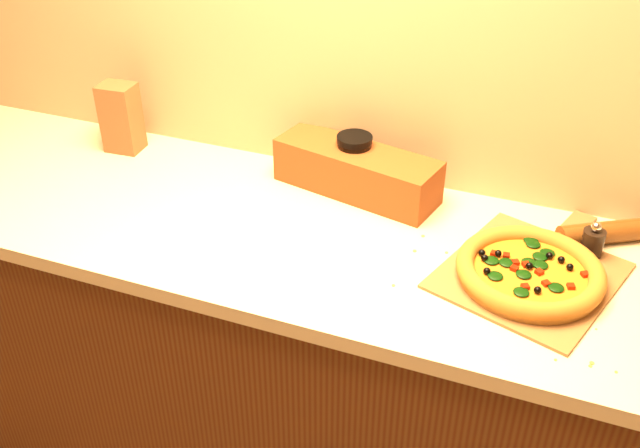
# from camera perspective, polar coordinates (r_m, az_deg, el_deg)

# --- Properties ---
(cabinet) EXTENTS (2.80, 0.65, 0.86)m
(cabinet) POSITION_cam_1_polar(r_m,az_deg,el_deg) (2.08, -0.60, -11.32)
(cabinet) COLOR #4A210F
(cabinet) RESTS_ON ground
(countertop) EXTENTS (2.84, 0.68, 0.04)m
(countertop) POSITION_cam_1_polar(r_m,az_deg,el_deg) (1.79, -0.69, -1.04)
(countertop) COLOR beige
(countertop) RESTS_ON cabinet
(pizza_peel) EXTENTS (0.45, 0.56, 0.01)m
(pizza_peel) POSITION_cam_1_polar(r_m,az_deg,el_deg) (1.70, 16.61, -3.72)
(pizza_peel) COLOR brown
(pizza_peel) RESTS_ON countertop
(pizza) EXTENTS (0.33, 0.33, 0.05)m
(pizza) POSITION_cam_1_polar(r_m,az_deg,el_deg) (1.66, 16.43, -3.67)
(pizza) COLOR #BC772F
(pizza) RESTS_ON pizza_peel
(pepper_grinder) EXTENTS (0.05, 0.05, 0.10)m
(pepper_grinder) POSITION_cam_1_polar(r_m,az_deg,el_deg) (1.78, 20.95, -1.44)
(pepper_grinder) COLOR black
(pepper_grinder) RESTS_ON countertop
(rolling_pin) EXTENTS (0.36, 0.22, 0.05)m
(rolling_pin) POSITION_cam_1_polar(r_m,az_deg,el_deg) (1.87, 22.40, -0.58)
(rolling_pin) COLOR #542F0E
(rolling_pin) RESTS_ON countertop
(bread_bag) EXTENTS (0.47, 0.24, 0.12)m
(bread_bag) POSITION_cam_1_polar(r_m,az_deg,el_deg) (1.91, 2.94, 4.25)
(bread_bag) COLOR #632F12
(bread_bag) RESTS_ON countertop
(wine_glass) EXTENTS (0.06, 0.06, 0.16)m
(wine_glass) POSITION_cam_1_polar(r_m,az_deg,el_deg) (2.27, -16.29, 9.28)
(wine_glass) COLOR silver
(wine_glass) RESTS_ON countertop
(paper_bag) EXTENTS (0.11, 0.09, 0.20)m
(paper_bag) POSITION_cam_1_polar(r_m,az_deg,el_deg) (2.19, -15.63, 8.19)
(paper_bag) COLOR brown
(paper_bag) RESTS_ON countertop
(dark_jar) EXTENTS (0.10, 0.10, 0.15)m
(dark_jar) POSITION_cam_1_polar(r_m,az_deg,el_deg) (1.93, 2.72, 5.02)
(dark_jar) COLOR black
(dark_jar) RESTS_ON countertop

